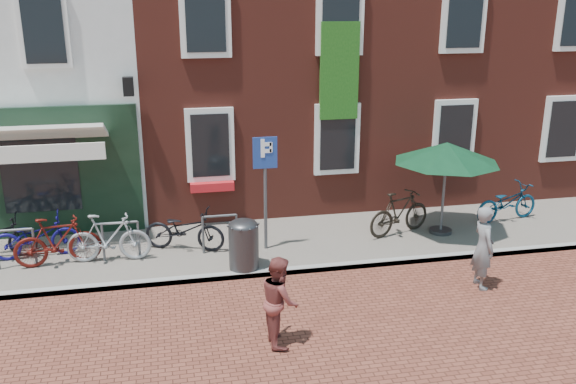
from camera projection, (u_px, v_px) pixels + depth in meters
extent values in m
plane|color=brown|center=(201.00, 283.00, 11.74)|extent=(80.00, 80.00, 0.00)
cube|color=slate|center=(242.00, 247.00, 13.31)|extent=(24.00, 3.00, 0.10)
cube|color=maroon|center=(248.00, 5.00, 17.15)|extent=(6.00, 8.00, 10.00)
cube|color=maroon|center=(447.00, 5.00, 18.31)|extent=(6.00, 8.00, 10.00)
cylinder|color=#353538|center=(244.00, 247.00, 12.02)|extent=(0.59, 0.59, 0.88)
ellipsoid|color=#353538|center=(243.00, 223.00, 11.87)|extent=(0.59, 0.59, 0.27)
cylinder|color=#4C4C4F|center=(265.00, 197.00, 12.76)|extent=(0.07, 0.07, 2.29)
cube|color=navy|center=(265.00, 153.00, 12.46)|extent=(0.50, 0.04, 0.65)
cylinder|color=#4C4C4F|center=(440.00, 231.00, 13.97)|extent=(0.50, 0.50, 0.08)
cylinder|color=#4C4C4F|center=(444.00, 191.00, 13.69)|extent=(0.06, 0.06, 1.97)
cone|color=#0C381E|center=(447.00, 148.00, 13.39)|extent=(2.35, 2.35, 0.45)
imported|color=slate|center=(483.00, 247.00, 11.36)|extent=(0.40, 0.59, 1.59)
imported|color=brown|center=(279.00, 300.00, 9.52)|extent=(0.56, 0.71, 1.44)
imported|color=#4C0F0A|center=(57.00, 241.00, 12.15)|extent=(1.71, 0.66, 1.00)
imported|color=#120D5B|center=(36.00, 236.00, 12.54)|extent=(1.77, 0.77, 0.90)
imported|color=gray|center=(109.00, 238.00, 12.32)|extent=(1.70, 0.59, 1.00)
imported|color=black|center=(185.00, 229.00, 12.91)|extent=(1.82, 1.17, 0.90)
imported|color=black|center=(399.00, 213.00, 13.76)|extent=(1.73, 1.01, 1.00)
imported|color=#09334D|center=(507.00, 202.00, 14.62)|extent=(1.81, 0.93, 0.90)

